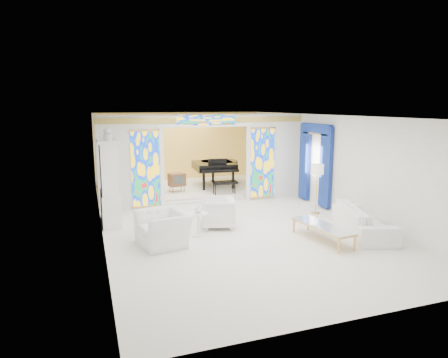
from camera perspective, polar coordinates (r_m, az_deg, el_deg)
name	(u,v)px	position (r m, az deg, el deg)	size (l,w,h in m)	color
floor	(225,218)	(11.85, 0.21, -5.65)	(12.00, 12.00, 0.00)	white
ceiling	(226,116)	(11.39, 0.22, 9.01)	(7.00, 12.00, 0.02)	white
wall_back	(179,148)	(17.25, -6.39, 4.47)	(7.00, 0.02, 3.00)	white
wall_front	(358,228)	(6.31, 18.63, -6.62)	(7.00, 0.02, 3.00)	white
wall_left	(99,175)	(10.90, -17.43, 0.52)	(0.02, 12.00, 3.00)	white
wall_right	(330,163)	(13.09, 14.85, 2.26)	(0.02, 12.00, 3.00)	white
partition_wall	(206,155)	(13.38, -2.61, 3.44)	(7.00, 0.22, 3.00)	white
stained_glass_left	(146,169)	(12.91, -11.14, 1.41)	(0.90, 0.04, 2.40)	gold
stained_glass_right	(262,163)	(14.04, 5.50, 2.28)	(0.90, 0.04, 2.40)	gold
stained_glass_transom	(206,120)	(13.19, -2.52, 8.42)	(2.00, 0.04, 0.34)	gold
alcove_platform	(191,188)	(15.64, -4.75, -1.36)	(6.80, 3.80, 0.18)	white
gold_curtain_back	(180,148)	(17.14, -6.30, 4.43)	(6.70, 0.10, 2.90)	#EBC652
chandelier	(196,125)	(15.28, -4.06, 7.68)	(0.48, 0.48, 0.30)	#DD9E4D
blue_drapes	(315,158)	(13.61, 12.88, 2.98)	(0.14, 1.85, 2.65)	navy
china_cabinet	(110,183)	(11.55, -16.04, -0.53)	(0.56, 1.46, 2.72)	white
armchair_left	(163,228)	(9.70, -8.65, -6.99)	(1.23, 1.08, 0.80)	white
armchair_right	(218,213)	(10.93, -0.91, -4.82)	(0.88, 0.90, 0.82)	white
sofa	(364,220)	(11.05, 19.33, -5.53)	(2.46, 0.96, 0.72)	white
side_table	(199,221)	(10.28, -3.65, -5.94)	(0.63, 0.63, 0.60)	white
vase	(198,209)	(10.20, -3.67, -4.30)	(0.18, 0.18, 0.19)	white
coffee_table	(323,226)	(10.13, 13.91, -6.59)	(0.78, 1.89, 0.41)	silver
floor_lamp	(317,172)	(12.41, 13.19, 1.02)	(0.47, 0.47, 1.54)	#DD9E4D
grand_piano	(217,166)	(15.69, -1.03, 1.90)	(1.93, 2.88, 1.14)	black
tv_console	(177,180)	(14.65, -6.75, -0.11)	(0.64, 0.49, 0.67)	brown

